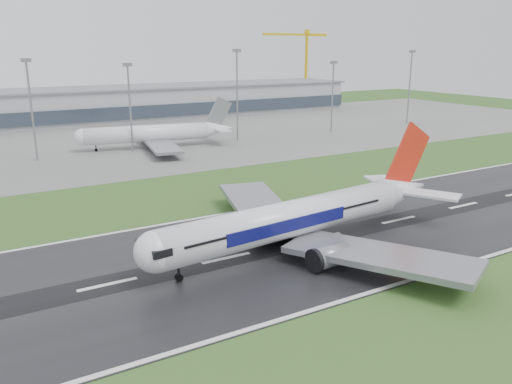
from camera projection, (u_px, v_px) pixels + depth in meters
ground at (399, 220)px, 106.04m from camera, size 520.00×520.00×0.00m
runway at (399, 220)px, 106.02m from camera, size 400.00×45.00×0.10m
apron at (176, 135)px, 210.14m from camera, size 400.00×130.00×0.08m
terminal at (131, 103)px, 258.09m from camera, size 240.00×36.00×15.00m
main_airliner at (308, 194)px, 90.07m from camera, size 70.73×67.96×19.18m
parked_airliner at (154, 124)px, 180.71m from camera, size 64.72×61.50×16.66m
tower_crane at (306, 67)px, 323.53m from camera, size 45.99×4.02×45.26m
floodmast_1 at (32, 113)px, 158.07m from camera, size 0.64×0.64×30.24m
floodmast_2 at (130, 110)px, 173.19m from camera, size 0.64×0.64×28.46m
floodmast_3 at (237, 97)px, 192.38m from camera, size 0.64×0.64×32.88m
floodmast_4 at (332, 98)px, 214.85m from camera, size 0.64×0.64×28.05m
floodmast_5 at (409, 89)px, 235.82m from camera, size 0.64×0.64×32.25m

